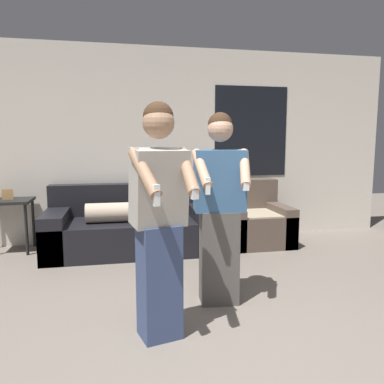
{
  "coord_description": "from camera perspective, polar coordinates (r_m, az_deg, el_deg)",
  "views": [
    {
      "loc": [
        -0.65,
        -1.97,
        1.39
      ],
      "look_at": [
        -0.09,
        0.82,
        1.01
      ],
      "focal_mm": 35.0,
      "sensor_mm": 36.0,
      "label": 1
    }
  ],
  "objects": [
    {
      "name": "person_right",
      "position": [
        3.19,
        4.22,
        -2.6
      ],
      "size": [
        0.49,
        0.48,
        1.64
      ],
      "color": "#56514C",
      "rests_on": "ground_plane"
    },
    {
      "name": "couch",
      "position": [
        4.92,
        -9.25,
        -5.4
      ],
      "size": [
        2.11,
        0.99,
        0.83
      ],
      "color": "black",
      "rests_on": "ground_plane"
    },
    {
      "name": "side_table",
      "position": [
        5.27,
        -26.22,
        -2.08
      ],
      "size": [
        0.57,
        0.48,
        0.83
      ],
      "color": "black",
      "rests_on": "ground_plane"
    },
    {
      "name": "armchair",
      "position": [
        5.29,
        9.32,
        -4.56
      ],
      "size": [
        0.88,
        0.88,
        0.86
      ],
      "color": "brown",
      "rests_on": "ground_plane"
    },
    {
      "name": "person_left",
      "position": [
        2.6,
        -5.01,
        -4.22
      ],
      "size": [
        0.45,
        0.54,
        1.66
      ],
      "color": "#384770",
      "rests_on": "ground_plane"
    },
    {
      "name": "wall_back",
      "position": [
        5.37,
        -4.25,
        7.16
      ],
      "size": [
        6.79,
        0.07,
        2.7
      ],
      "color": "silver",
      "rests_on": "ground_plane"
    },
    {
      "name": "ground_plane",
      "position": [
        2.5,
        6.4,
        -26.34
      ],
      "size": [
        14.0,
        14.0,
        0.0
      ],
      "primitive_type": "plane",
      "color": "slate"
    }
  ]
}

